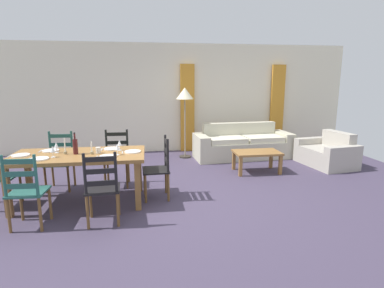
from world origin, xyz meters
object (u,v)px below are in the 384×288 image
wine_glass_far_right (119,143)px  couch (242,145)px  dining_chair_far_right (117,158)px  wine_glass_near_left (53,150)px  coffee_table (257,155)px  dining_chair_near_right (102,188)px  wine_bottle (75,146)px  dining_table (79,160)px  dining_chair_far_left (60,161)px  wine_glass_near_right (117,147)px  dining_chair_near_left (26,191)px  armchair_upholstered (328,154)px  wine_glass_far_left (56,145)px  standing_lamp (185,98)px  dining_chair_head_east (159,168)px  coffee_cup_primary (98,150)px

wine_glass_far_right → couch: wine_glass_far_right is taller
dining_chair_far_right → wine_glass_far_right: (0.11, -0.61, 0.38)m
wine_glass_near_left → coffee_table: size_ratio=0.18×
dining_chair_far_right → couch: size_ratio=0.41×
dining_chair_near_right → wine_bottle: bearing=121.2°
dining_table → dining_chair_far_left: size_ratio=1.98×
wine_glass_near_right → wine_glass_far_right: 0.30m
dining_table → coffee_table: size_ratio=2.11×
dining_chair_near_left → armchair_upholstered: 5.73m
dining_table → wine_glass_far_left: bearing=159.8°
dining_chair_far_right → wine_glass_near_left: bearing=-130.2°
dining_chair_near_left → couch: dining_chair_near_left is taller
wine_glass_far_left → standing_lamp: bearing=47.6°
wine_bottle → armchair_upholstered: bearing=15.9°
dining_chair_far_right → wine_glass_near_right: 0.99m
dining_chair_near_left → dining_chair_head_east: same height
wine_glass_far_left → dining_table: bearing=-20.2°
wine_glass_far_right → standing_lamp: (1.30, 2.38, 0.55)m
dining_chair_near_right → wine_bottle: (-0.46, 0.76, 0.39)m
dining_chair_far_right → dining_table: bearing=-121.7°
wine_glass_near_right → dining_chair_far_right: bearing=96.8°
wine_glass_near_left → coffee_table: wine_glass_near_left is taller
wine_glass_far_left → coffee_table: 3.65m
armchair_upholstered → standing_lamp: bearing=159.0°
dining_chair_near_right → dining_table: bearing=119.4°
dining_chair_near_left → wine_bottle: size_ratio=3.04×
dining_table → wine_glass_near_left: wine_glass_near_left is taller
dining_chair_near_right → couch: dining_chair_near_right is taller
dining_table → standing_lamp: standing_lamp is taller
dining_chair_far_left → dining_chair_head_east: same height
standing_lamp → dining_chair_far_left: bearing=-142.1°
dining_chair_head_east → coffee_cup_primary: bearing=-178.0°
dining_table → wine_glass_far_right: bearing=14.4°
couch → coffee_table: couch is taller
wine_bottle → armchair_upholstered: 5.11m
dining_chair_far_right → standing_lamp: (1.41, 1.78, 0.93)m
armchair_upholstered → standing_lamp: standing_lamp is taller
dining_chair_head_east → couch: bearing=48.3°
dining_table → standing_lamp: (1.88, 2.53, 0.75)m
dining_chair_far_left → couch: (3.68, 1.63, -0.19)m
dining_table → dining_chair_head_east: dining_chair_head_east is taller
dining_chair_near_right → coffee_cup_primary: 0.84m
dining_chair_far_right → wine_glass_near_right: (0.11, -0.90, 0.38)m
dining_chair_far_left → wine_glass_far_right: dining_chair_far_left is taller
dining_chair_far_left → standing_lamp: standing_lamp is taller
wine_bottle → coffee_cup_primary: wine_bottle is taller
dining_chair_near_left → wine_bottle: bearing=58.9°
dining_chair_far_left → dining_chair_head_east: (1.63, -0.68, 0.00)m
wine_glass_far_right → armchair_upholstered: wine_glass_far_right is taller
dining_chair_far_right → wine_glass_far_left: bearing=-141.3°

